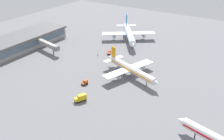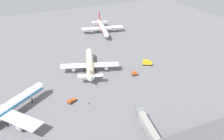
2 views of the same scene
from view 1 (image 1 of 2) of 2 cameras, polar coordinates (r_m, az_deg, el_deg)
The scene contains 9 objects.
ground at distance 133.87m, azimuth 1.38°, elevation -1.42°, with size 288.00×288.00×0.00m, color slate.
terminal_building at distance 180.59m, azimuth -20.58°, elevation 6.18°, with size 69.52×22.68×8.47m.
airplane_at_gate at distance 131.94m, azimuth 4.34°, elevation 0.27°, with size 32.46×39.47×12.41m.
airplane_distant at distance 182.58m, azimuth 3.98°, elevation 8.51°, with size 42.02×35.58×15.00m.
catering_truck at distance 113.49m, azimuth -7.29°, elevation -6.50°, with size 5.83×4.33×3.30m.
baggage_tug at distance 126.49m, azimuth -6.33°, elevation -2.85°, with size 3.39×2.52×2.30m.
pushback_tractor at distance 160.70m, azimuth -0.71°, elevation 4.14°, with size 4.78×3.76×1.90m.
ground_crew_worker at distance 158.32m, azimuth -3.33°, elevation 3.67°, with size 0.43×0.57×1.67m.
jet_bridge at distance 167.56m, azimuth -14.70°, elevation 5.76°, with size 7.10×23.24×6.74m.
Camera 1 is at (100.07, 60.88, 64.80)m, focal length 39.24 mm.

